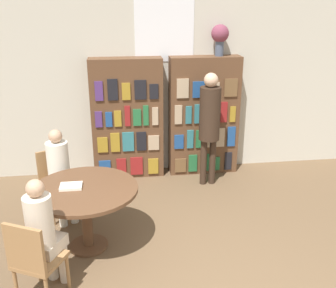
% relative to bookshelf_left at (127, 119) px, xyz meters
% --- Properties ---
extents(wall_back, '(6.40, 0.07, 3.00)m').
position_rel_bookshelf_left_xyz_m(wall_back, '(0.61, 0.19, 0.56)').
color(wall_back, beige).
rests_on(wall_back, ground_plane).
extents(bookshelf_left, '(1.10, 0.34, 1.89)m').
position_rel_bookshelf_left_xyz_m(bookshelf_left, '(0.00, 0.00, 0.00)').
color(bookshelf_left, brown).
rests_on(bookshelf_left, ground_plane).
extents(bookshelf_right, '(1.10, 0.34, 1.89)m').
position_rel_bookshelf_left_xyz_m(bookshelf_right, '(1.22, 0.00, 0.00)').
color(bookshelf_right, brown).
rests_on(bookshelf_right, ground_plane).
extents(flower_vase, '(0.27, 0.27, 0.47)m').
position_rel_bookshelf_left_xyz_m(flower_vase, '(1.43, 0.00, 1.24)').
color(flower_vase, '#475166').
rests_on(flower_vase, bookshelf_right).
extents(reading_table, '(1.19, 1.19, 0.76)m').
position_rel_bookshelf_left_xyz_m(reading_table, '(-0.55, -1.96, -0.31)').
color(reading_table, brown).
rests_on(reading_table, ground_plane).
extents(chair_near_camera, '(0.54, 0.54, 0.88)m').
position_rel_bookshelf_left_xyz_m(chair_near_camera, '(-0.97, -2.79, -0.45)').
color(chair_near_camera, olive).
rests_on(chair_near_camera, ground_plane).
extents(chair_left_side, '(0.54, 0.54, 0.88)m').
position_rel_bookshelf_left_xyz_m(chair_left_side, '(-0.98, -1.13, -0.45)').
color(chair_left_side, olive).
rests_on(chair_left_side, ground_plane).
extents(seated_reader_left, '(0.39, 0.41, 1.22)m').
position_rel_bookshelf_left_xyz_m(seated_reader_left, '(-0.90, -1.29, -0.25)').
color(seated_reader_left, silver).
rests_on(seated_reader_left, ground_plane).
extents(seated_reader_right, '(0.37, 0.40, 1.22)m').
position_rel_bookshelf_left_xyz_m(seated_reader_right, '(-0.89, -2.63, -0.26)').
color(seated_reader_right, beige).
rests_on(seated_reader_right, ground_plane).
extents(librarian_standing, '(0.31, 0.58, 1.73)m').
position_rel_bookshelf_left_xyz_m(librarian_standing, '(1.20, -0.50, 0.12)').
color(librarian_standing, '#332319').
rests_on(librarian_standing, ground_plane).
extents(open_book_on_table, '(0.24, 0.18, 0.03)m').
position_rel_bookshelf_left_xyz_m(open_book_on_table, '(-0.69, -1.93, -0.17)').
color(open_book_on_table, silver).
rests_on(open_book_on_table, reading_table).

